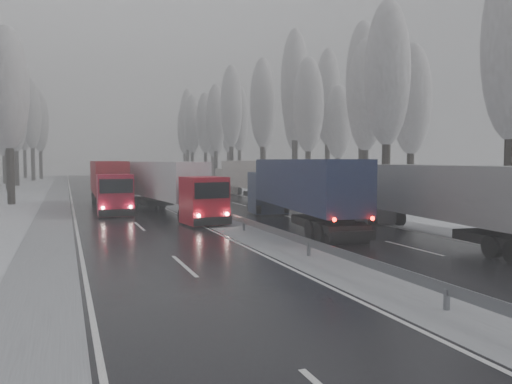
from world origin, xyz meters
TOP-DOWN VIEW (x-y plane):
  - carriageway_right at (5.25, 30.00)m, footprint 7.50×200.00m
  - carriageway_left at (-5.25, 30.00)m, footprint 7.50×200.00m
  - median_slush at (0.00, 30.00)m, footprint 3.00×200.00m
  - shoulder_right at (10.20, 30.00)m, footprint 2.40×200.00m
  - shoulder_left at (-10.20, 30.00)m, footprint 2.40×200.00m
  - median_guardrail at (0.00, 29.99)m, footprint 0.12×200.00m
  - tree_18 at (14.51, 27.03)m, footprint 3.60×3.60m
  - tree_19 at (20.02, 31.03)m, footprint 3.60×3.60m
  - tree_20 at (17.90, 35.17)m, footprint 3.60×3.60m
  - tree_21 at (20.12, 39.17)m, footprint 3.60×3.60m
  - tree_22 at (17.02, 45.60)m, footprint 3.60×3.60m
  - tree_23 at (23.31, 49.60)m, footprint 3.60×3.60m
  - tree_24 at (17.90, 51.02)m, footprint 3.60×3.60m
  - tree_25 at (24.81, 55.02)m, footprint 3.60×3.60m
  - tree_26 at (17.56, 61.27)m, footprint 3.60×3.60m
  - tree_27 at (24.72, 65.27)m, footprint 3.60×3.60m
  - tree_28 at (16.34, 71.95)m, footprint 3.60×3.60m
  - tree_29 at (23.71, 75.95)m, footprint 3.60×3.60m
  - tree_30 at (16.56, 81.70)m, footprint 3.60×3.60m
  - tree_31 at (22.48, 85.70)m, footprint 3.60×3.60m
  - tree_32 at (16.63, 89.21)m, footprint 3.60×3.60m
  - tree_33 at (19.77, 93.21)m, footprint 3.60×3.60m
  - tree_34 at (15.73, 96.32)m, footprint 3.60×3.60m
  - tree_35 at (24.94, 100.32)m, footprint 3.60×3.60m
  - tree_36 at (17.04, 106.16)m, footprint 3.60×3.60m
  - tree_37 at (24.02, 110.16)m, footprint 3.60×3.60m
  - tree_38 at (18.73, 116.73)m, footprint 3.60×3.60m
  - tree_39 at (21.55, 120.73)m, footprint 3.60×3.60m
  - tree_62 at (-13.94, 43.73)m, footprint 3.60×3.60m
  - tree_68 at (-16.58, 69.11)m, footprint 3.60×3.60m
  - tree_70 at (-16.33, 79.19)m, footprint 3.60×3.60m
  - tree_72 at (-18.93, 88.54)m, footprint 3.60×3.60m
  - tree_74 at (-15.07, 99.33)m, footprint 3.60×3.60m
  - tree_76 at (-14.05, 108.72)m, footprint 3.60×3.60m
  - tree_77 at (-19.66, 112.72)m, footprint 3.60×3.60m
  - tree_78 at (-17.56, 115.31)m, footprint 3.60×3.60m
  - tree_79 at (-20.33, 119.31)m, footprint 3.60×3.60m
  - truck_grey_tarp at (8.19, 13.52)m, footprint 3.71×14.74m
  - truck_blue_box at (3.73, 20.75)m, footprint 4.29×15.91m
  - truck_cream_box at (8.20, 42.14)m, footprint 2.73×15.41m
  - box_truck_distant at (5.96, 73.47)m, footprint 3.07×8.28m
  - truck_red_white at (-2.31, 29.67)m, footprint 4.21×15.29m
  - truck_red_red at (-6.00, 36.46)m, footprint 2.65×15.30m

SIDE VIEW (x-z plane):
  - carriageway_right at x=5.25m, z-range 0.00..0.03m
  - carriageway_left at x=-5.25m, z-range 0.00..0.03m
  - median_slush at x=0.00m, z-range 0.00..0.04m
  - shoulder_right at x=10.20m, z-range 0.00..0.04m
  - shoulder_left at x=-10.20m, z-range 0.00..0.04m
  - median_guardrail at x=0.00m, z-range 0.22..0.98m
  - box_truck_distant at x=5.96m, z-range 0.03..3.06m
  - truck_grey_tarp at x=8.19m, z-range 0.31..4.06m
  - truck_red_white at x=-2.31m, z-range 0.33..4.21m
  - truck_red_red at x=-6.00m, z-range 0.33..4.24m
  - truck_cream_box at x=8.20m, z-range 0.33..4.27m
  - truck_blue_box at x=3.73m, z-range 0.34..4.38m
  - tree_23 at x=23.31m, z-range 1.99..15.54m
  - tree_77 at x=-19.66m, z-range 2.10..16.42m
  - tree_33 at x=19.77m, z-range 2.10..16.42m
  - tree_19 at x=20.02m, z-range 2.13..16.70m
  - tree_72 at x=-18.93m, z-range 2.21..17.31m
  - tree_20 at x=17.90m, z-range 2.29..18.00m
  - tree_22 at x=17.02m, z-range 2.31..18.17m
  - tree_62 at x=-13.94m, z-range 2.34..18.38m
  - tree_39 at x=21.55m, z-range 2.36..18.54m
  - tree_37 at x=24.02m, z-range 2.38..18.75m
  - tree_18 at x=14.51m, z-range 2.41..18.99m
  - tree_68 at x=-16.58m, z-range 2.42..19.07m
  - tree_79 at x=-20.33m, z-range 2.48..19.54m
  - tree_70 at x=-16.33m, z-range 2.48..19.57m
  - tree_32 at x=16.63m, z-range 2.51..19.85m
  - tree_27 at x=24.72m, z-range 2.55..20.17m
  - tree_34 at x=15.73m, z-range 2.55..20.19m
  - tree_30 at x=16.56m, z-range 2.59..20.45m
  - tree_38 at x=18.73m, z-range 2.60..20.58m
  - tree_29 at x=23.71m, z-range 2.62..20.73m
  - tree_35 at x=24.94m, z-range 2.64..20.89m
  - tree_76 at x=-14.05m, z-range 2.68..21.23m
  - tree_31 at x=22.48m, z-range 2.68..21.26m
  - tree_21 at x=20.12m, z-range 2.69..21.31m
  - tree_26 at x=17.56m, z-range 2.71..21.49m
  - tree_25 at x=24.81m, z-range 2.80..22.24m
  - tree_78 at x=-17.56m, z-range 2.81..22.37m
  - tree_28 at x=16.34m, z-range 2.82..22.45m
  - tree_74 at x=-15.07m, z-range 2.83..22.52m
  - tree_36 at x=17.04m, z-range 2.91..23.13m
  - tree_24 at x=17.90m, z-range 2.94..23.43m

